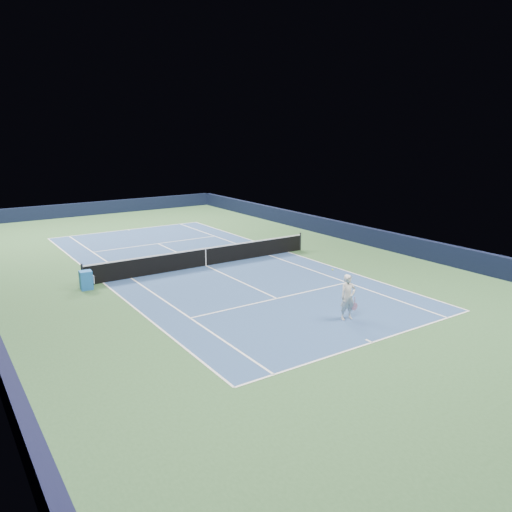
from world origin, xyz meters
TOP-DOWN VIEW (x-y plane):
  - ground at (0.00, 0.00)m, footprint 40.00×40.00m
  - wall_far at (0.00, 19.82)m, footprint 22.00×0.35m
  - wall_right at (10.82, 0.00)m, footprint 0.35×40.00m
  - court_surface at (0.00, 0.00)m, footprint 10.97×23.77m
  - baseline_far at (0.00, 11.88)m, footprint 10.97×0.08m
  - baseline_near at (0.00, -11.88)m, footprint 10.97×0.08m
  - sideline_doubles_right at (5.49, 0.00)m, footprint 0.08×23.77m
  - sideline_doubles_left at (-5.49, 0.00)m, footprint 0.08×23.77m
  - sideline_singles_right at (4.12, 0.00)m, footprint 0.08×23.77m
  - sideline_singles_left at (-4.12, 0.00)m, footprint 0.08×23.77m
  - service_line_far at (0.00, 6.40)m, footprint 8.23×0.08m
  - service_line_near at (0.00, -6.40)m, footprint 8.23×0.08m
  - center_service_line at (0.00, 0.00)m, footprint 0.08×12.80m
  - center_mark_far at (0.00, 11.73)m, footprint 0.08×0.30m
  - center_mark_near at (0.00, -11.73)m, footprint 0.08×0.30m
  - tennis_net at (0.00, 0.00)m, footprint 12.90×0.10m
  - sponsor_cube at (-6.40, -0.56)m, footprint 0.60×0.52m
  - tennis_player at (0.81, -9.82)m, footprint 0.83×1.30m

SIDE VIEW (x-z plane):
  - ground at x=0.00m, z-range 0.00..0.00m
  - court_surface at x=0.00m, z-range 0.00..0.01m
  - baseline_far at x=0.00m, z-range 0.01..0.01m
  - baseline_near at x=0.00m, z-range 0.01..0.01m
  - sideline_doubles_right at x=5.49m, z-range 0.01..0.01m
  - sideline_doubles_left at x=-5.49m, z-range 0.01..0.01m
  - sideline_singles_right at x=4.12m, z-range 0.01..0.01m
  - sideline_singles_left at x=-4.12m, z-range 0.01..0.01m
  - service_line_far at x=0.00m, z-range 0.01..0.01m
  - service_line_near at x=0.00m, z-range 0.01..0.01m
  - center_service_line at x=0.00m, z-range 0.01..0.01m
  - center_mark_far at x=0.00m, z-range 0.01..0.01m
  - center_mark_near at x=0.00m, z-range 0.01..0.01m
  - sponsor_cube at x=-6.40m, z-range 0.00..0.86m
  - tennis_net at x=0.00m, z-range -0.03..1.04m
  - wall_far at x=0.00m, z-range 0.00..1.10m
  - wall_right at x=10.82m, z-range 0.00..1.10m
  - tennis_player at x=0.81m, z-range 0.00..1.76m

